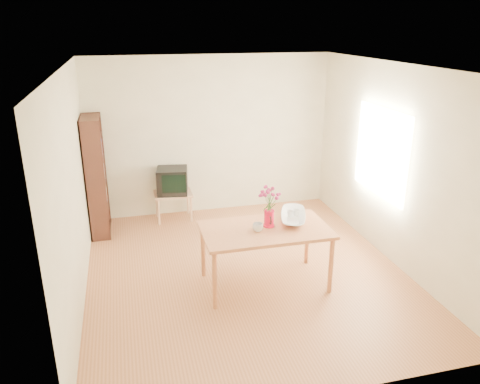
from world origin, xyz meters
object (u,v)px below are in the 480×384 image
object	(u,v)px
bowl	(294,203)
mug	(258,227)
table	(265,234)
pitcher	(269,219)
television	(172,180)

from	to	relation	value
bowl	mug	bearing A→B (deg)	-156.02
table	mug	distance (m)	0.17
table	pitcher	size ratio (longest dim) A/B	7.10
television	table	bearing A→B (deg)	-60.53
television	mug	bearing A→B (deg)	-63.35
table	television	world-z (taller)	television
mug	television	distance (m)	2.49
table	bowl	distance (m)	0.54
mug	bowl	size ratio (longest dim) A/B	0.28
mug	table	bearing A→B (deg)	167.99
pitcher	mug	world-z (taller)	pitcher
mug	bowl	bearing A→B (deg)	167.05
pitcher	bowl	distance (m)	0.40
mug	television	size ratio (longest dim) A/B	0.24
bowl	pitcher	bearing A→B (deg)	-160.47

